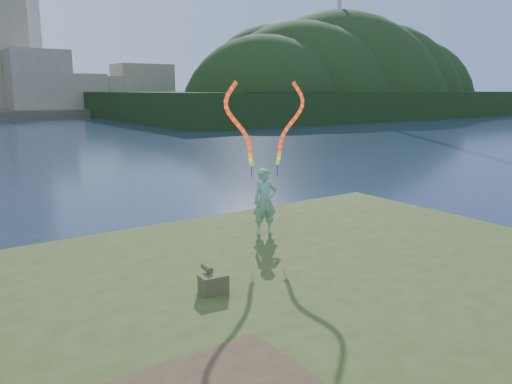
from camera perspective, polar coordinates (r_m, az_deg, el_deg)
ground at (r=9.52m, az=-3.17°, el=-15.34°), size 320.00×320.00×0.00m
grassy_knoll at (r=7.73m, az=6.30°, el=-19.38°), size 20.00×18.00×0.80m
wooded_hill at (r=92.88m, az=8.96°, el=8.90°), size 78.00×50.00×63.00m
woman_with_ribbons at (r=12.14m, az=1.03°, el=1.63°), size 1.96×0.71×4.02m
canvas_bag at (r=8.92m, az=-4.95°, el=-10.31°), size 0.50×0.57×0.45m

